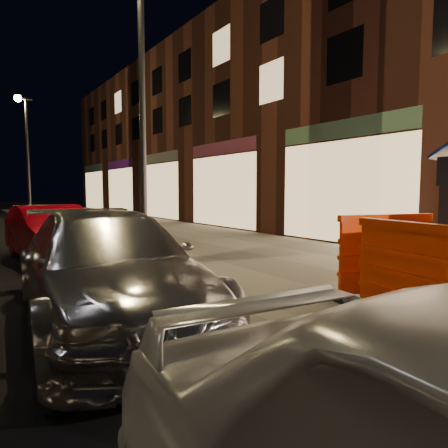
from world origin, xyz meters
TOP-DOWN VIEW (x-y plane):
  - ground_plane at (0.00, 0.00)m, footprint 120.00×120.00m
  - sidewalk at (3.00, 0.00)m, footprint 6.00×60.00m
  - kerb at (0.00, 0.00)m, footprint 0.30×60.00m
  - barrier_back at (2.06, -1.10)m, footprint 1.62×1.01m
  - barrier_kerbside at (1.11, -2.05)m, footprint 0.90×1.60m
  - car_silver at (-1.25, 0.57)m, footprint 2.36×4.90m
  - car_red at (-1.01, 5.49)m, footprint 1.63×4.01m
  - street_lamp_mid at (0.25, 3.00)m, footprint 0.12×0.12m
  - street_lamp_far at (0.25, 18.00)m, footprint 0.12×0.12m

SIDE VIEW (x-z plane):
  - ground_plane at x=0.00m, z-range 0.00..0.00m
  - car_silver at x=-1.25m, z-range -0.69..0.69m
  - car_red at x=-1.01m, z-range -0.65..0.65m
  - sidewalk at x=3.00m, z-range 0.00..0.15m
  - kerb at x=0.00m, z-range 0.00..0.15m
  - barrier_back at x=2.06m, z-range 0.15..1.32m
  - barrier_kerbside at x=1.11m, z-range 0.15..1.32m
  - street_lamp_mid at x=0.25m, z-range 0.15..6.15m
  - street_lamp_far at x=0.25m, z-range 0.15..6.15m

